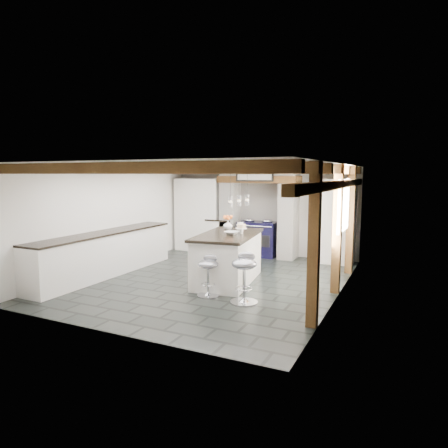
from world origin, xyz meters
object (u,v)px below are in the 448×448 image
at_px(bar_stool_near, 244,272).
at_px(bar_stool_far, 208,271).
at_px(kitchen_island, 228,257).
at_px(range_cooker, 258,238).

bearing_deg(bar_stool_near, bar_stool_far, 156.84).
bearing_deg(kitchen_island, bar_stool_near, -61.86).
bearing_deg(range_cooker, kitchen_island, -82.29).
distance_m(range_cooker, kitchen_island, 2.66).
bearing_deg(kitchen_island, bar_stool_far, -92.77).
relative_size(kitchen_island, bar_stool_far, 2.84).
bearing_deg(kitchen_island, range_cooker, 89.58).
distance_m(kitchen_island, bar_stool_far, 1.02).
xyz_separation_m(range_cooker, bar_stool_near, (1.17, -3.74, 0.06)).
xyz_separation_m(range_cooker, kitchen_island, (0.36, -2.64, 0.03)).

